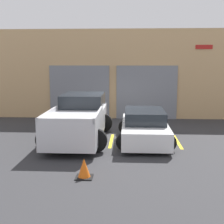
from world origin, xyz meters
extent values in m
plane|color=#2D2D30|center=(0.00, 0.00, 0.00)|extent=(28.00, 28.00, 0.00)
cube|color=tan|center=(0.00, 3.30, 2.46)|extent=(17.00, 0.60, 4.91)
cube|color=slate|center=(-2.06, 2.96, 1.47)|extent=(3.33, 0.08, 2.94)
cube|color=slate|center=(1.66, 2.96, 1.47)|extent=(3.33, 0.08, 2.94)
cube|color=#B21E19|center=(4.68, 2.97, 3.93)|extent=(0.90, 0.03, 0.22)
cube|color=silver|center=(-1.32, -2.04, 0.71)|extent=(1.92, 5.16, 0.96)
cube|color=#1E2328|center=(-1.32, -0.62, 1.47)|extent=(1.77, 2.32, 0.56)
cube|color=silver|center=(-2.25, -3.20, 1.29)|extent=(0.08, 2.84, 0.18)
cube|color=silver|center=(-0.40, -3.20, 1.29)|extent=(0.08, 2.84, 0.18)
cube|color=silver|center=(-1.32, -4.57, 1.29)|extent=(1.92, 0.08, 0.18)
cylinder|color=black|center=(-2.18, -0.44, 0.42)|extent=(0.85, 0.22, 0.85)
cylinder|color=black|center=(-0.47, -0.44, 0.42)|extent=(0.85, 0.22, 0.85)
cylinder|color=black|center=(-2.18, -3.63, 0.42)|extent=(0.85, 0.22, 0.85)
cylinder|color=black|center=(-0.47, -3.63, 0.42)|extent=(0.85, 0.22, 0.85)
cube|color=white|center=(1.32, -2.04, 0.46)|extent=(1.75, 4.23, 0.65)
cube|color=#1E2328|center=(1.32, -1.93, 1.03)|extent=(1.54, 2.33, 0.48)
cylinder|color=black|center=(0.56, -0.72, 0.31)|extent=(0.63, 0.22, 0.63)
cylinder|color=black|center=(2.09, -0.72, 0.31)|extent=(0.63, 0.22, 0.63)
cylinder|color=black|center=(0.56, -3.35, 0.31)|extent=(0.63, 0.22, 0.63)
cylinder|color=black|center=(2.09, -3.35, 0.31)|extent=(0.63, 0.22, 0.63)
cube|color=gold|center=(-2.65, -2.04, 0.00)|extent=(0.12, 2.20, 0.01)
cube|color=gold|center=(0.00, -2.04, 0.00)|extent=(0.12, 2.20, 0.01)
cube|color=gold|center=(2.65, -2.04, 0.00)|extent=(0.12, 2.20, 0.01)
cube|color=black|center=(-0.52, -6.09, 0.01)|extent=(0.47, 0.47, 0.03)
cone|color=orange|center=(-0.52, -6.09, 0.28)|extent=(0.36, 0.36, 0.55)
camera|label=1|loc=(0.70, -14.23, 3.18)|focal=50.00mm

